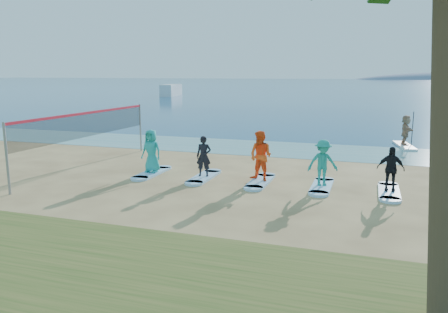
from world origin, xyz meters
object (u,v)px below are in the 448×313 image
(surfboard_0, at_px, (152,173))
(surfboard_3, at_px, (322,186))
(student_0, at_px, (151,151))
(student_4, at_px, (391,169))
(surfboard_2, at_px, (260,181))
(student_2, at_px, (261,156))
(paddleboard, at_px, (404,146))
(surfboard_1, at_px, (204,177))
(boat_offshore_a, at_px, (171,96))
(surfboard_4, at_px, (389,192))
(student_3, at_px, (323,163))
(volleyball_net, at_px, (87,125))
(student_1, at_px, (204,156))
(paddleboarder, at_px, (406,130))

(surfboard_0, xyz_separation_m, surfboard_3, (6.91, 0.00, 0.00))
(student_0, distance_m, student_4, 9.21)
(surfboard_2, relative_size, student_2, 1.16)
(paddleboard, distance_m, surfboard_1, 13.34)
(boat_offshore_a, bearing_deg, student_4, -66.60)
(surfboard_0, bearing_deg, surfboard_3, 0.00)
(surfboard_3, distance_m, surfboard_4, 2.30)
(student_0, relative_size, surfboard_2, 0.80)
(student_4, bearing_deg, surfboard_1, 179.74)
(student_0, distance_m, student_3, 6.91)
(surfboard_0, bearing_deg, student_0, 0.00)
(boat_offshore_a, relative_size, surfboard_2, 3.20)
(paddleboard, height_order, surfboard_4, paddleboard)
(volleyball_net, height_order, paddleboard, volleyball_net)
(student_2, relative_size, student_3, 1.13)
(surfboard_2, bearing_deg, student_3, 0.00)
(volleyball_net, height_order, student_3, volleyball_net)
(student_1, xyz_separation_m, student_3, (4.60, 0.00, 0.04))
(paddleboarder, height_order, student_3, paddleboarder)
(surfboard_0, relative_size, student_2, 1.16)
(student_3, bearing_deg, volleyball_net, 159.96)
(surfboard_4, xyz_separation_m, student_4, (0.00, 0.00, 0.82))
(student_1, bearing_deg, paddleboard, 41.26)
(paddleboarder, bearing_deg, surfboard_3, 154.17)
(paddleboard, relative_size, surfboard_2, 1.36)
(paddleboard, height_order, paddleboarder, paddleboarder)
(boat_offshore_a, height_order, surfboard_0, boat_offshore_a)
(surfboard_0, bearing_deg, boat_offshore_a, 114.59)
(paddleboard, bearing_deg, student_3, -117.18)
(student_0, relative_size, surfboard_4, 0.80)
(paddleboarder, bearing_deg, paddleboard, -0.00)
(paddleboard, height_order, student_0, student_0)
(surfboard_0, xyz_separation_m, student_1, (2.30, 0.00, 0.84))
(paddleboard, distance_m, student_0, 14.88)
(surfboard_4, bearing_deg, surfboard_2, 180.00)
(paddleboarder, distance_m, student_2, 12.09)
(paddleboard, bearing_deg, surfboard_0, -143.41)
(volleyball_net, height_order, student_1, volleyball_net)
(student_1, distance_m, student_4, 6.91)
(paddleboarder, xyz_separation_m, student_3, (-3.47, -10.62, -0.03))
(student_4, bearing_deg, surfboard_3, 179.74)
(volleyball_net, distance_m, paddleboarder, 17.12)
(student_3, height_order, student_4, student_3)
(surfboard_1, bearing_deg, surfboard_4, 0.00)
(surfboard_1, height_order, surfboard_4, same)
(student_3, bearing_deg, student_2, 160.89)
(volleyball_net, distance_m, surfboard_0, 3.65)
(paddleboarder, bearing_deg, student_0, 127.93)
(paddleboard, xyz_separation_m, surfboard_1, (-8.08, -10.62, -0.01))
(surfboard_2, distance_m, student_3, 2.47)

